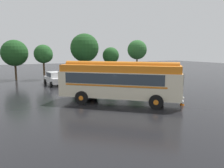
{
  "coord_description": "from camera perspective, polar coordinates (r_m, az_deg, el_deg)",
  "views": [
    {
      "loc": [
        -8.48,
        -16.25,
        4.37
      ],
      "look_at": [
        -0.19,
        1.27,
        1.4
      ],
      "focal_mm": 35.0,
      "sensor_mm": 36.0,
      "label": 1
    }
  ],
  "objects": [
    {
      "name": "tree_far_right",
      "position": [
        39.43,
        -0.2,
        7.41
      ],
      "size": [
        2.96,
        2.96,
        4.98
      ],
      "color": "#4C3823",
      "rests_on": "ground"
    },
    {
      "name": "car_mid_right",
      "position": [
        29.71,
        -2.87,
        1.89
      ],
      "size": [
        2.1,
        4.27,
        1.66
      ],
      "color": "#144C28",
      "rests_on": "ground"
    },
    {
      "name": "ground_plane",
      "position": [
        18.84,
        2.18,
        -4.7
      ],
      "size": [
        120.0,
        120.0,
        0.0
      ],
      "primitive_type": "plane",
      "color": "black"
    },
    {
      "name": "traffic_cone",
      "position": [
        18.57,
        17.86,
        -4.46
      ],
      "size": [
        0.36,
        0.36,
        0.55
      ],
      "primitive_type": "cone",
      "color": "orange",
      "rests_on": "ground"
    },
    {
      "name": "car_near_left",
      "position": [
        29.04,
        -14.74,
        1.46
      ],
      "size": [
        2.33,
        4.37,
        1.66
      ],
      "color": "silver",
      "rests_on": "ground"
    },
    {
      "name": "tree_centre",
      "position": [
        34.79,
        -17.34,
        7.37
      ],
      "size": [
        2.81,
        2.84,
        5.28
      ],
      "color": "#4C3823",
      "rests_on": "ground"
    },
    {
      "name": "car_far_right",
      "position": [
        31.14,
        1.09,
        2.22
      ],
      "size": [
        2.17,
        4.3,
        1.66
      ],
      "color": "silver",
      "rests_on": "ground"
    },
    {
      "name": "tree_left_of_centre",
      "position": [
        35.79,
        -24.15,
        7.38
      ],
      "size": [
        3.89,
        3.89,
        5.97
      ],
      "color": "#4C3823",
      "rests_on": "ground"
    },
    {
      "name": "tree_extra_right",
      "position": [
        41.65,
        6.46,
        8.82
      ],
      "size": [
        3.62,
        3.62,
        6.35
      ],
      "color": "#4C3823",
      "rests_on": "ground"
    },
    {
      "name": "tree_right_of_centre",
      "position": [
        37.21,
        -7.01,
        9.24
      ],
      "size": [
        4.74,
        4.74,
        7.2
      ],
      "color": "#4C3823",
      "rests_on": "ground"
    },
    {
      "name": "vintage_bus",
      "position": [
        18.21,
        2.05,
        0.89
      ],
      "size": [
        9.31,
        8.34,
        3.49
      ],
      "color": "beige",
      "rests_on": "ground"
    },
    {
      "name": "car_mid_left",
      "position": [
        29.31,
        -8.24,
        1.72
      ],
      "size": [
        2.38,
        4.39,
        1.66
      ],
      "color": "navy",
      "rests_on": "ground"
    }
  ]
}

